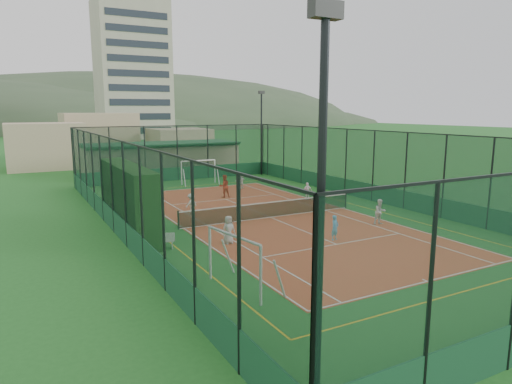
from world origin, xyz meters
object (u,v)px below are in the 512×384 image
futsal_goal_far (198,172)px  child_far_left (191,204)px  futsal_goal_near (233,264)px  coach (224,186)px  child_far_right (307,191)px  floodlight_ne (261,133)px  child_far_back (241,181)px  floodlight_sw (320,236)px  child_near_left (229,230)px  apartment_tower (132,71)px  clubhouse (162,158)px  white_bench (158,241)px  child_near_right (380,212)px  child_near_mid (335,228)px

futsal_goal_far → child_far_left: bearing=-110.7°
futsal_goal_near → coach: futsal_goal_near is taller
child_far_left → child_far_right: bearing=164.2°
floodlight_ne → coach: 13.02m
child_far_right → coach: 6.14m
child_far_back → child_far_left: bearing=16.7°
futsal_goal_near → coach: (7.10, 16.39, -0.18)m
floodlight_sw → child_near_left: 13.90m
floodlight_sw → apartment_tower: bearing=78.2°
floodlight_sw → child_far_back: bearing=66.4°
floodlight_ne → clubhouse: 10.47m
coach → white_bench: bearing=52.0°
apartment_tower → child_far_right: apartment_tower is taller
clubhouse → coach: clubhouse is taller
clubhouse → child_near_right: clubhouse is taller
apartment_tower → futsal_goal_far: bearing=-99.3°
child_near_right → coach: 12.39m
apartment_tower → child_far_left: size_ratio=23.33×
white_bench → child_far_left: size_ratio=1.13×
child_near_right → coach: bearing=118.8°
apartment_tower → coach: (-11.77, -74.83, -14.15)m
floodlight_sw → child_near_mid: floodlight_sw is taller
floodlight_ne → futsal_goal_near: bearing=-120.9°
apartment_tower → futsal_goal_far: apartment_tower is taller
apartment_tower → child_far_back: (-8.97, -71.99, -14.35)m
child_far_back → apartment_tower: bearing=-125.2°
child_near_left → child_far_left: bearing=82.1°
child_far_left → clubhouse: bearing=-119.0°
apartment_tower → child_near_left: size_ratio=21.92×
futsal_goal_far → child_near_mid: (-0.47, -19.80, -0.38)m
white_bench → child_near_mid: (8.21, -2.69, 0.23)m
clubhouse → futsal_goal_near: (-6.87, -31.22, -0.54)m
floodlight_ne → child_far_right: (-3.51, -13.18, -3.47)m
floodlight_ne → white_bench: floodlight_ne is taller
floodlight_ne → apartment_tower: bearing=87.0°
floodlight_sw → child_near_mid: (9.01, 10.89, -3.49)m
clubhouse → child_far_right: clubhouse is taller
floodlight_sw → child_near_mid: size_ratio=6.57×
futsal_goal_near → child_near_left: bearing=-32.9°
floodlight_sw → coach: (8.83, 23.77, -3.27)m
child_far_right → floodlight_sw: bearing=57.1°
futsal_goal_far → child_far_left: 11.92m
child_near_mid → floodlight_ne: bearing=53.6°
apartment_tower → coach: 77.06m
child_near_left → child_far_left: 6.95m
apartment_tower → futsal_goal_far: size_ratio=9.47×
apartment_tower → child_far_left: (-15.86, -78.84, -14.35)m
child_near_mid → child_far_left: size_ratio=0.98×
floodlight_sw → clubhouse: floodlight_sw is taller
child_near_left → coach: 11.92m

